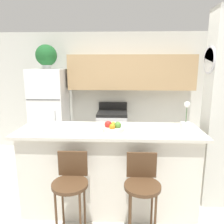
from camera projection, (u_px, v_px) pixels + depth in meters
The scene contains 11 objects.
ground_plane at pixel (109, 207), 2.94m from camera, with size 14.00×14.00×0.00m, color beige.
wall_back at pixel (121, 84), 4.70m from camera, with size 5.60×0.38×2.55m.
pillar_right at pixel (220, 112), 2.82m from camera, with size 0.38×0.34×2.55m.
counter_bar at pixel (109, 169), 2.83m from camera, with size 2.27×0.72×1.09m.
refrigerator at pixel (50, 112), 4.58m from camera, with size 0.69×0.69×1.79m.
stove_range at pixel (112, 132), 4.66m from camera, with size 0.62×0.60×1.07m.
bar_stool_left at pixel (71, 184), 2.29m from camera, with size 0.38×0.38×0.97m.
bar_stool_right at pixel (142, 186), 2.26m from camera, with size 0.38×0.38×0.97m.
potted_plant_on_fridge at pixel (46, 56), 4.34m from camera, with size 0.42×0.42×0.48m.
orchid_vase at pixel (186, 122), 2.63m from camera, with size 0.11×0.11×0.36m.
fruit_bowl at pixel (113, 128), 2.62m from camera, with size 0.26×0.26×0.12m.
Camera 1 is at (0.16, -2.60, 1.88)m, focal length 35.00 mm.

